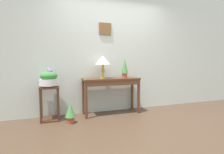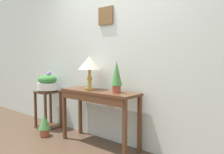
# 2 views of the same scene
# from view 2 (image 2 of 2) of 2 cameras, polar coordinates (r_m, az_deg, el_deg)

# --- Properties ---
(back_wall_with_art) EXTENTS (9.00, 0.13, 2.80)m
(back_wall_with_art) POSITION_cam_2_polar(r_m,az_deg,el_deg) (3.24, 1.47, 7.91)
(back_wall_with_art) COLOR silver
(back_wall_with_art) RESTS_ON ground
(console_table) EXTENTS (1.21, 0.38, 0.77)m
(console_table) POSITION_cam_2_polar(r_m,az_deg,el_deg) (3.13, -3.63, -5.65)
(console_table) COLOR #56331E
(console_table) RESTS_ON ground
(table_lamp) EXTENTS (0.33, 0.33, 0.48)m
(table_lamp) POSITION_cam_2_polar(r_m,az_deg,el_deg) (3.22, -5.72, 3.24)
(table_lamp) COLOR gold
(table_lamp) RESTS_ON console_table
(potted_plant_on_console) EXTENTS (0.14, 0.14, 0.41)m
(potted_plant_on_console) POSITION_cam_2_polar(r_m,az_deg,el_deg) (2.90, 1.17, 0.35)
(potted_plant_on_console) COLOR #9E4733
(potted_plant_on_console) RESTS_ON console_table
(pedestal_stand_left) EXTENTS (0.35, 0.35, 0.65)m
(pedestal_stand_left) POSITION_cam_2_polar(r_m,az_deg,el_deg) (4.16, -15.90, -7.90)
(pedestal_stand_left) COLOR #472819
(pedestal_stand_left) RESTS_ON ground
(planter_bowl_wide) EXTENTS (0.35, 0.35, 0.35)m
(planter_bowl_wide) POSITION_cam_2_polar(r_m,az_deg,el_deg) (4.08, -16.04, -1.39)
(planter_bowl_wide) COLOR silver
(planter_bowl_wide) RESTS_ON pedestal_stand_left
(potted_plant_floor) EXTENTS (0.19, 0.19, 0.36)m
(potted_plant_floor) POSITION_cam_2_polar(r_m,az_deg,el_deg) (3.74, -16.80, -11.35)
(potted_plant_floor) COLOR #9E4733
(potted_plant_floor) RESTS_ON ground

